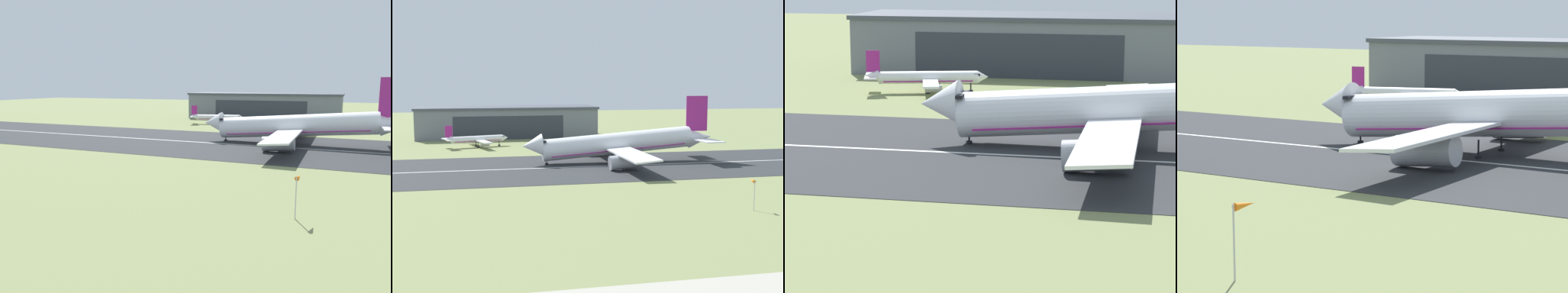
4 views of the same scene
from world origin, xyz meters
TOP-DOWN VIEW (x-y plane):
  - ground_plane at (0.00, 58.30)m, footprint 661.15×661.15m
  - runway_strip at (0.00, 116.61)m, footprint 421.15×47.64m
  - runway_centreline at (0.00, 116.61)m, footprint 379.04×0.70m
  - hangar_building at (-33.01, 201.33)m, footprint 72.52×23.69m
  - airplane_landing at (-7.15, 122.79)m, footprint 55.71×59.46m
  - airplane_parked_west at (-45.85, 167.14)m, footprint 23.20×22.16m
  - windsock_pole at (0.96, 62.95)m, footprint 0.79×2.11m

SIDE VIEW (x-z plane):
  - ground_plane at x=0.00m, z-range 0.00..0.00m
  - runway_strip at x=0.00m, z-range 0.00..0.06m
  - runway_centreline at x=0.00m, z-range 0.06..0.07m
  - airplane_parked_west at x=-45.85m, z-range -1.18..6.64m
  - windsock_pole at x=0.96m, z-range 2.11..7.62m
  - airplane_landing at x=-7.15m, z-range -4.08..14.51m
  - hangar_building at x=-33.01m, z-range 0.02..12.42m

